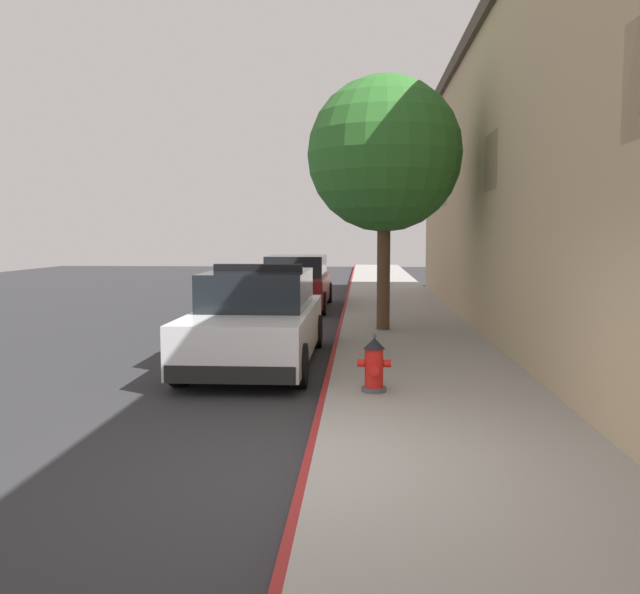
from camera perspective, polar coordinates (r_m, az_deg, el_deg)
ground_plane at (r=16.71m, az=-13.83°, el=-2.61°), size 32.43×60.00×0.20m
sidewalk_pavement at (r=15.96m, az=7.20°, el=-2.25°), size 2.89×60.00×0.14m
curb_painted_edge at (r=15.93m, az=1.86°, el=-2.22°), size 0.08×60.00×0.14m
police_cruiser at (r=11.22m, az=-5.33°, el=-1.96°), size 1.94×4.84×1.68m
parked_car_silver_ahead at (r=19.76m, az=-2.02°, el=1.19°), size 1.94×4.84×1.56m
fire_hydrant at (r=8.65m, az=4.66°, el=-5.82°), size 0.44×0.40×0.76m
street_tree at (r=14.37m, az=5.55°, el=12.03°), size 3.26×3.26×5.35m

